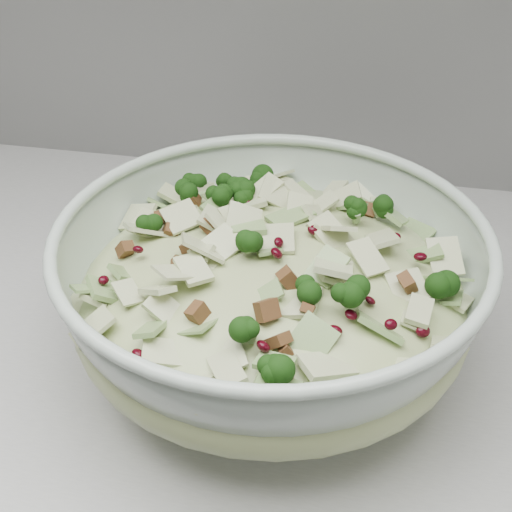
{
  "coord_description": "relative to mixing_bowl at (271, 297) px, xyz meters",
  "views": [
    {
      "loc": [
        0.04,
        1.12,
        1.36
      ],
      "look_at": [
        -0.06,
        1.62,
        1.01
      ],
      "focal_mm": 50.0,
      "sensor_mm": 36.0,
      "label": 1
    }
  ],
  "objects": [
    {
      "name": "salad",
      "position": [
        0.0,
        -0.0,
        0.02
      ],
      "size": [
        0.45,
        0.45,
        0.15
      ],
      "rotation": [
        0.0,
        0.0,
        -0.46
      ],
      "color": "#ADBD81",
      "rests_on": "mixing_bowl"
    },
    {
      "name": "mixing_bowl",
      "position": [
        0.0,
        0.0,
        0.0
      ],
      "size": [
        0.47,
        0.47,
        0.15
      ],
      "rotation": [
        0.0,
        0.0,
        -0.35
      ],
      "color": "#B0C1B1",
      "rests_on": "counter"
    }
  ]
}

